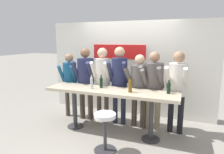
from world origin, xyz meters
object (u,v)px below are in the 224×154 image
at_px(person_center, 119,77).
at_px(person_center_right, 139,83).
at_px(person_center_left, 102,76).
at_px(person_far_left, 70,78).
at_px(tasting_table, 110,96).
at_px(bar_stool, 105,126).
at_px(wine_bottle_1, 101,82).
at_px(wine_bottle_2, 169,87).
at_px(person_right, 153,82).
at_px(wine_bottle_0, 92,82).
at_px(wine_bottle_3, 130,85).
at_px(person_left, 86,76).
at_px(person_far_right, 177,84).

relative_size(person_center, person_center_right, 1.10).
bearing_deg(person_center_right, person_center_left, -168.85).
distance_m(person_far_left, person_center, 1.32).
distance_m(tasting_table, person_center_right, 0.72).
relative_size(bar_stool, wine_bottle_1, 2.56).
bearing_deg(person_center_left, wine_bottle_2, -21.22).
height_order(person_right, wine_bottle_0, person_right).
xyz_separation_m(wine_bottle_1, wine_bottle_3, (0.67, -0.14, 0.01)).
height_order(person_far_left, person_right, person_right).
height_order(tasting_table, person_center_right, person_center_right).
xyz_separation_m(person_far_left, wine_bottle_3, (1.73, -0.57, 0.07)).
bearing_deg(person_left, person_center_left, -6.60).
bearing_deg(tasting_table, wine_bottle_1, 157.58).
height_order(tasting_table, wine_bottle_0, wine_bottle_0).
distance_m(person_left, wine_bottle_3, 1.37).
bearing_deg(person_center, wine_bottle_0, -130.45).
bearing_deg(person_center_right, person_far_left, -170.44).
relative_size(person_right, person_far_right, 0.99).
relative_size(person_right, wine_bottle_0, 5.42).
height_order(person_center_left, wine_bottle_1, person_center_left).
bearing_deg(bar_stool, wine_bottle_1, 117.67).
bearing_deg(person_left, wine_bottle_3, -28.78).
bearing_deg(wine_bottle_2, wine_bottle_3, -167.30).
xyz_separation_m(bar_stool, wine_bottle_3, (0.26, 0.65, 0.61)).
bearing_deg(person_right, wine_bottle_2, -41.28).
xyz_separation_m(person_center, person_far_right, (1.25, -0.03, -0.05)).
distance_m(bar_stool, person_center, 1.38).
relative_size(tasting_table, wine_bottle_0, 8.73).
bearing_deg(person_left, wine_bottle_0, -57.22).
distance_m(tasting_table, person_left, 1.02).
bearing_deg(tasting_table, person_left, 148.76).
height_order(person_center_left, wine_bottle_0, person_center_left).
xyz_separation_m(bar_stool, person_center, (-0.15, 1.21, 0.65)).
relative_size(person_center_left, wine_bottle_0, 5.61).
distance_m(person_far_right, wine_bottle_2, 0.40).
relative_size(tasting_table, person_center_left, 1.56).
distance_m(tasting_table, bar_stool, 0.79).
distance_m(person_far_left, wine_bottle_2, 2.47).
xyz_separation_m(person_left, person_center_left, (0.45, -0.01, 0.02)).
bearing_deg(wine_bottle_1, wine_bottle_2, 0.85).
bearing_deg(person_left, person_center_right, -5.46).
bearing_deg(person_left, wine_bottle_1, -40.01).
bearing_deg(person_right, wine_bottle_3, -114.12).
xyz_separation_m(person_center, wine_bottle_0, (-0.41, -0.58, -0.04)).
height_order(person_right, wine_bottle_3, person_right).
height_order(person_center_right, wine_bottle_2, person_center_right).
relative_size(person_left, person_center, 0.98).
bearing_deg(person_right, person_center_left, -170.41).
bearing_deg(wine_bottle_2, person_center, 160.26).
height_order(tasting_table, bar_stool, tasting_table).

